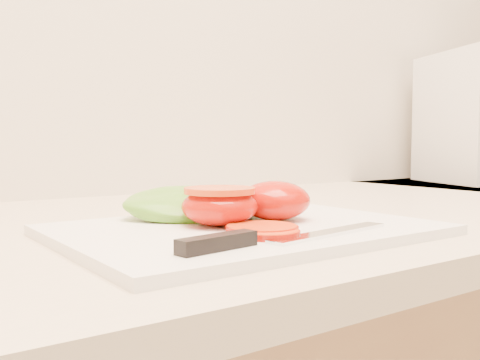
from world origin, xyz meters
TOP-DOWN VIEW (x-y plane):
  - cutting_board at (-0.47, 1.54)m, footprint 0.37×0.27m
  - tomato_half_dome at (-0.42, 1.55)m, footprint 0.08×0.08m
  - tomato_half_cut at (-0.49, 1.55)m, footprint 0.08×0.08m
  - tomato_slice_0 at (-0.48, 1.49)m, footprint 0.07×0.07m
  - tomato_slice_1 at (-0.49, 1.48)m, footprint 0.06×0.06m
  - lettuce_leaf_0 at (-0.49, 1.62)m, footprint 0.18×0.15m
  - lettuce_leaf_1 at (-0.44, 1.62)m, footprint 0.12×0.12m
  - knife at (-0.51, 1.45)m, footprint 0.24×0.04m
  - appliance at (0.40, 1.81)m, footprint 0.28×0.31m

SIDE VIEW (x-z plane):
  - cutting_board at x=-0.47m, z-range 0.93..0.94m
  - tomato_slice_1 at x=-0.49m, z-range 0.94..0.95m
  - tomato_slice_0 at x=-0.48m, z-range 0.94..0.95m
  - knife at x=-0.51m, z-range 0.94..0.95m
  - lettuce_leaf_1 at x=-0.44m, z-range 0.94..0.96m
  - lettuce_leaf_0 at x=-0.49m, z-range 0.94..0.97m
  - tomato_half_dome at x=-0.42m, z-range 0.94..0.98m
  - tomato_half_cut at x=-0.49m, z-range 0.94..0.98m
  - appliance at x=0.40m, z-range 0.93..1.23m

